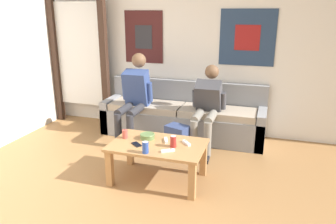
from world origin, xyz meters
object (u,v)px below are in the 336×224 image
at_px(backpack, 177,142).
at_px(drink_can_blue, 145,147).
at_px(couch, 183,117).
at_px(ceramic_bowl, 147,136).
at_px(person_seated_teen, 207,104).
at_px(drink_can_red, 173,141).
at_px(cell_phone, 137,144).
at_px(coffee_table, 158,150).
at_px(person_seated_adult, 134,95).
at_px(pillar_candle, 125,134).
at_px(game_controller_near_left, 186,143).
at_px(game_controller_far_center, 168,151).
at_px(game_controller_near_right, 166,140).

xyz_separation_m(backpack, drink_can_blue, (-0.06, -0.94, 0.30)).
bearing_deg(couch, drink_can_blue, -87.94).
bearing_deg(ceramic_bowl, drink_can_blue, -71.75).
bearing_deg(person_seated_teen, drink_can_red, -96.96).
height_order(drink_can_red, cell_phone, drink_can_red).
xyz_separation_m(coffee_table, drink_can_blue, (-0.04, -0.26, 0.14)).
bearing_deg(person_seated_adult, pillar_candle, -72.60).
height_order(backpack, pillar_candle, pillar_candle).
bearing_deg(game_controller_near_left, game_controller_far_center, -116.94).
bearing_deg(person_seated_adult, game_controller_near_left, -43.48).
distance_m(couch, cell_phone, 1.51).
height_order(drink_can_blue, drink_can_red, same).
height_order(person_seated_adult, drink_can_red, person_seated_adult).
distance_m(coffee_table, drink_can_red, 0.23).
xyz_separation_m(couch, person_seated_teen, (0.42, -0.31, 0.33)).
bearing_deg(game_controller_near_right, game_controller_far_center, -68.04).
bearing_deg(couch, game_controller_far_center, -80.28).
xyz_separation_m(drink_can_red, game_controller_near_right, (-0.12, 0.12, -0.05)).
bearing_deg(coffee_table, ceramic_bowl, 146.85).
distance_m(backpack, drink_can_red, 0.78).
distance_m(person_seated_adult, drink_can_blue, 1.51).
bearing_deg(game_controller_near_left, ceramic_bowl, 178.39).
bearing_deg(drink_can_blue, game_controller_near_right, 73.90).
height_order(coffee_table, person_seated_adult, person_seated_adult).
bearing_deg(drink_can_red, backpack, 102.87).
bearing_deg(coffee_table, couch, 94.07).
height_order(person_seated_adult, game_controller_near_right, person_seated_adult).
relative_size(person_seated_teen, ceramic_bowl, 6.53).
height_order(person_seated_teen, game_controller_near_left, person_seated_teen).
bearing_deg(backpack, cell_phone, -106.75).
height_order(person_seated_teen, cell_phone, person_seated_teen).
distance_m(ceramic_bowl, game_controller_far_center, 0.43).
bearing_deg(coffee_table, cell_phone, -155.33).
bearing_deg(drink_can_red, game_controller_near_right, 134.38).
relative_size(couch, game_controller_near_right, 16.40).
xyz_separation_m(game_controller_near_right, game_controller_far_center, (0.10, -0.26, 0.00)).
bearing_deg(ceramic_bowl, pillar_candle, -166.10).
bearing_deg(game_controller_near_left, cell_phone, -159.66).
relative_size(person_seated_adult, game_controller_far_center, 8.85).
distance_m(backpack, drink_can_blue, 0.99).
distance_m(person_seated_teen, backpack, 0.66).
relative_size(drink_can_blue, drink_can_red, 1.00).
xyz_separation_m(backpack, ceramic_bowl, (-0.18, -0.57, 0.27)).
xyz_separation_m(coffee_table, game_controller_far_center, (0.17, -0.16, 0.09)).
xyz_separation_m(person_seated_adult, drink_can_red, (0.91, -1.09, -0.17)).
bearing_deg(person_seated_teen, coffee_table, -106.37).
bearing_deg(drink_can_blue, couch, 92.06).
bearing_deg(person_seated_adult, drink_can_blue, -62.55).
bearing_deg(couch, game_controller_near_left, -73.10).
bearing_deg(backpack, couch, 99.65).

